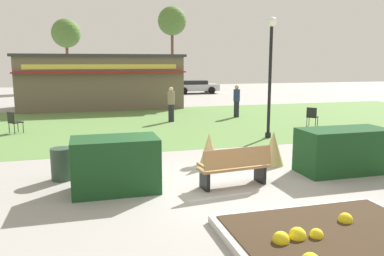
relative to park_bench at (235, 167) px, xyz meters
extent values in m
plane|color=#999691|center=(-0.37, 0.17, -0.48)|extent=(80.00, 80.00, 0.00)
cube|color=#5B8442|center=(-0.37, 9.93, -0.48)|extent=(36.00, 12.00, 0.01)
cube|color=beige|center=(0.49, -3.00, -0.41)|extent=(3.43, 2.42, 0.14)
cube|color=#382819|center=(0.49, -3.00, -0.34)|extent=(3.19, 2.18, 0.04)
sphere|color=yellow|center=(-0.16, -3.06, -0.29)|extent=(0.27, 0.27, 0.27)
sphere|color=yellow|center=(-0.48, -3.12, -0.29)|extent=(0.26, 0.26, 0.26)
sphere|color=yellow|center=(0.14, -3.12, -0.29)|extent=(0.21, 0.21, 0.21)
sphere|color=yellow|center=(0.97, -2.72, -0.29)|extent=(0.24, 0.24, 0.24)
cube|color=#9E7547|center=(-0.01, 0.07, -0.03)|extent=(1.74, 0.67, 0.06)
cube|color=#9E7547|center=(0.02, -0.15, 0.25)|extent=(1.70, 0.31, 0.44)
cube|color=black|center=(-0.73, -0.01, -0.26)|extent=(0.13, 0.45, 0.45)
cube|color=black|center=(0.72, 0.15, -0.26)|extent=(0.13, 0.45, 0.45)
cube|color=#9E7547|center=(-0.81, -0.02, 0.09)|extent=(0.11, 0.44, 0.06)
cube|color=#9E7547|center=(0.80, 0.16, 0.09)|extent=(0.11, 0.44, 0.06)
cube|color=#19421E|center=(-2.69, 0.43, 0.13)|extent=(1.90, 1.10, 1.22)
cube|color=#19421E|center=(3.19, 0.37, 0.10)|extent=(2.34, 1.10, 1.16)
cone|color=tan|center=(1.75, 1.49, 0.00)|extent=(0.61, 0.61, 0.97)
cone|color=tan|center=(-0.02, 1.87, -0.01)|extent=(0.56, 0.56, 0.94)
cylinder|color=black|center=(3.43, 5.17, -0.38)|extent=(0.22, 0.22, 0.20)
cylinder|color=black|center=(3.43, 5.17, 1.60)|extent=(0.12, 0.12, 4.17)
sphere|color=white|center=(3.43, 5.17, 3.84)|extent=(0.36, 0.36, 0.36)
cylinder|color=#2D4233|center=(-3.90, 1.64, -0.08)|extent=(0.52, 0.52, 0.80)
cube|color=#6B5B4C|center=(-2.24, 17.34, 1.11)|extent=(9.73, 4.43, 3.18)
cube|color=#333338|center=(-2.24, 17.34, 2.78)|extent=(10.03, 4.73, 0.16)
cube|color=maroon|center=(-2.24, 14.95, 1.81)|extent=(9.83, 0.36, 0.08)
cube|color=#D8CC4C|center=(-2.24, 15.11, 2.12)|extent=(8.76, 0.04, 0.28)
cube|color=black|center=(-6.06, 8.78, -0.03)|extent=(0.62, 0.62, 0.04)
cube|color=black|center=(-6.21, 8.65, 0.19)|extent=(0.31, 0.36, 0.44)
cylinder|color=black|center=(-5.79, 8.76, -0.26)|extent=(0.03, 0.03, 0.45)
cylinder|color=black|center=(-6.03, 9.05, -0.26)|extent=(0.03, 0.03, 0.45)
cylinder|color=black|center=(-6.08, 8.51, -0.26)|extent=(0.03, 0.03, 0.45)
cylinder|color=black|center=(-6.33, 8.81, -0.26)|extent=(0.03, 0.03, 0.45)
cube|color=black|center=(6.49, 6.94, -0.03)|extent=(0.62, 0.62, 0.04)
cube|color=black|center=(6.34, 6.80, 0.19)|extent=(0.33, 0.35, 0.44)
cylinder|color=black|center=(6.76, 6.94, -0.26)|extent=(0.03, 0.03, 0.45)
cylinder|color=black|center=(6.50, 7.21, -0.26)|extent=(0.03, 0.03, 0.45)
cylinder|color=black|center=(6.48, 6.67, -0.26)|extent=(0.03, 0.03, 0.45)
cylinder|color=black|center=(6.22, 6.95, -0.26)|extent=(0.03, 0.03, 0.45)
cylinder|color=#23232D|center=(4.37, 10.74, -0.06)|extent=(0.28, 0.28, 0.85)
cylinder|color=navy|center=(4.37, 10.74, 0.68)|extent=(0.34, 0.34, 0.62)
sphere|color=tan|center=(4.37, 10.74, 1.10)|extent=(0.22, 0.22, 0.22)
cylinder|color=#23232D|center=(0.72, 10.12, -0.06)|extent=(0.28, 0.28, 0.85)
cylinder|color=gray|center=(0.72, 10.12, 0.68)|extent=(0.34, 0.34, 0.62)
sphere|color=beige|center=(0.72, 10.12, 1.10)|extent=(0.22, 0.22, 0.22)
cube|color=#2D6638|center=(-3.49, 26.44, 0.07)|extent=(4.24, 1.89, 0.60)
cube|color=black|center=(-3.64, 26.45, 0.50)|extent=(2.34, 1.63, 0.44)
cylinder|color=black|center=(-2.17, 27.34, -0.16)|extent=(0.64, 0.23, 0.64)
cylinder|color=black|center=(-2.21, 25.50, -0.16)|extent=(0.64, 0.23, 0.64)
cylinder|color=black|center=(-4.77, 27.39, -0.16)|extent=(0.64, 0.23, 0.64)
cylinder|color=black|center=(-4.81, 25.55, -0.16)|extent=(0.64, 0.23, 0.64)
cube|color=navy|center=(1.34, 26.44, 0.07)|extent=(4.35, 2.19, 0.60)
cube|color=black|center=(1.19, 26.43, 0.50)|extent=(2.45, 1.80, 0.44)
cylinder|color=black|center=(2.55, 27.48, -0.16)|extent=(0.66, 0.28, 0.64)
cylinder|color=black|center=(2.72, 25.65, -0.16)|extent=(0.66, 0.28, 0.64)
cylinder|color=black|center=(-0.04, 27.24, -0.16)|extent=(0.66, 0.28, 0.64)
cylinder|color=black|center=(0.13, 25.40, -0.16)|extent=(0.66, 0.28, 0.64)
cube|color=#B7BABF|center=(6.61, 26.44, 0.07)|extent=(4.28, 1.98, 0.60)
cube|color=black|center=(6.46, 26.45, 0.50)|extent=(2.38, 1.68, 0.44)
cylinder|color=black|center=(7.95, 27.31, -0.16)|extent=(0.65, 0.25, 0.64)
cylinder|color=black|center=(7.87, 25.47, -0.16)|extent=(0.65, 0.25, 0.64)
cylinder|color=black|center=(5.35, 27.42, -0.16)|extent=(0.65, 0.25, 0.64)
cylinder|color=black|center=(5.27, 25.58, -0.16)|extent=(0.65, 0.25, 0.64)
cylinder|color=brown|center=(5.23, 30.02, 2.39)|extent=(0.28, 0.28, 5.75)
sphere|color=#4C7233|center=(5.23, 30.02, 6.37)|extent=(2.80, 2.80, 2.80)
cylinder|color=brown|center=(-4.84, 32.47, 1.80)|extent=(0.28, 0.28, 4.56)
sphere|color=#4C7233|center=(-4.84, 32.47, 5.18)|extent=(2.80, 2.80, 2.80)
camera|label=1|loc=(-3.26, -8.07, 2.39)|focal=36.06mm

